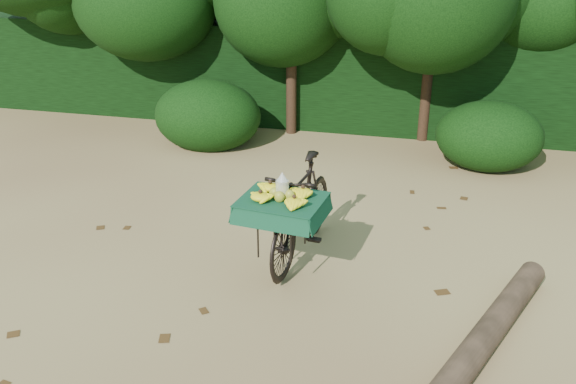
# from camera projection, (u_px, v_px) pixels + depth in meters

# --- Properties ---
(ground) EXTENTS (80.00, 80.00, 0.00)m
(ground) POSITION_uv_depth(u_px,v_px,m) (343.00, 310.00, 5.86)
(ground) COLOR tan
(ground) RESTS_ON ground
(vendor_bicycle) EXTENTS (0.87, 1.93, 1.13)m
(vendor_bicycle) POSITION_uv_depth(u_px,v_px,m) (301.00, 209.00, 6.60)
(vendor_bicycle) COLOR black
(vendor_bicycle) RESTS_ON ground
(fallen_log) EXTENTS (1.55, 3.23, 0.25)m
(fallen_log) POSITION_uv_depth(u_px,v_px,m) (469.00, 358.00, 5.01)
(fallen_log) COLOR brown
(fallen_log) RESTS_ON ground
(hedge_backdrop) EXTENTS (26.00, 1.80, 1.80)m
(hedge_backdrop) POSITION_uv_depth(u_px,v_px,m) (400.00, 76.00, 11.11)
(hedge_backdrop) COLOR black
(hedge_backdrop) RESTS_ON ground
(tree_row) EXTENTS (14.50, 2.00, 4.00)m
(tree_row) POSITION_uv_depth(u_px,v_px,m) (362.00, 18.00, 10.11)
(tree_row) COLOR black
(tree_row) RESTS_ON ground
(bush_clumps) EXTENTS (8.80, 1.70, 0.90)m
(bush_clumps) POSITION_uv_depth(u_px,v_px,m) (421.00, 134.00, 9.40)
(bush_clumps) COLOR black
(bush_clumps) RESTS_ON ground
(leaf_litter) EXTENTS (7.00, 7.30, 0.01)m
(leaf_litter) POSITION_uv_depth(u_px,v_px,m) (353.00, 275.00, 6.44)
(leaf_litter) COLOR #452C12
(leaf_litter) RESTS_ON ground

